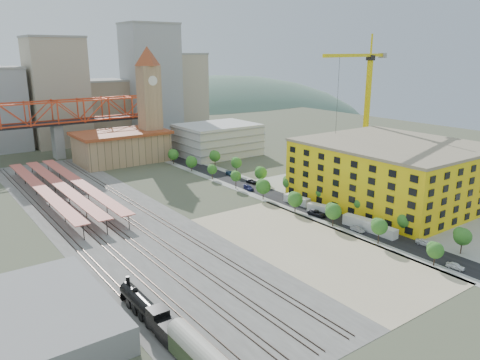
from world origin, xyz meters
TOP-DOWN VIEW (x-y plane):
  - ground at (0.00, 0.00)m, footprint 400.00×400.00m
  - ballast_strip at (-36.00, 17.50)m, footprint 36.00×165.00m
  - dirt_lot at (-4.00, -31.50)m, footprint 28.00×67.00m
  - street_asphalt at (16.00, 15.00)m, footprint 12.00×170.00m
  - sidewalk_west at (10.50, 15.00)m, footprint 3.00×170.00m
  - sidewalk_east at (21.50, 15.00)m, footprint 3.00×170.00m
  - construction_pad at (45.00, -20.00)m, footprint 50.00×90.00m
  - rail_tracks at (-37.80, 17.50)m, footprint 26.56×160.00m
  - platform_canopies at (-41.00, 45.00)m, footprint 16.00×80.00m
  - station_hall at (-5.00, 82.00)m, footprint 38.00×24.00m
  - clock_tower at (8.00, 79.99)m, footprint 12.00×12.00m
  - parking_garage at (36.00, 70.00)m, footprint 34.00×26.00m
  - truss_bridge at (-25.00, 105.00)m, footprint 94.00×9.60m
  - construction_building at (42.00, -20.00)m, footprint 44.60×50.60m
  - warehouse at (-66.00, -30.00)m, footprint 22.00×32.00m
  - street_trees at (16.00, 5.00)m, footprint 15.40×124.40m
  - skyline at (7.47, 142.31)m, footprint 133.00×46.00m
  - distant_hills at (45.28, 260.00)m, footprint 647.00×264.00m
  - locomotive at (-50.00, -38.68)m, footprint 2.98×22.98m
  - tower_crane at (60.73, 8.25)m, footprint 47.30×15.05m
  - site_trailer_a at (16.00, -36.30)m, footprint 2.76×9.35m
  - site_trailer_b at (16.00, -30.15)m, footprint 4.29×10.41m
  - site_trailer_c at (16.00, -15.80)m, footprint 4.98×9.32m
  - site_trailer_d at (16.00, -4.91)m, footprint 3.61×9.17m
  - car_0 at (13.00, -58.57)m, footprint 2.21×4.12m
  - car_1 at (13.00, -31.52)m, footprint 1.51×4.03m
  - car_2 at (13.00, -16.65)m, footprint 3.45×5.99m
  - car_3 at (13.00, 16.02)m, footprint 2.84×5.30m
  - car_4 at (19.00, -47.21)m, footprint 1.95×4.51m
  - car_5 at (19.00, -24.41)m, footprint 2.00×4.28m
  - car_6 at (19.00, 21.80)m, footprint 2.73×4.92m
  - car_7 at (19.00, 35.45)m, footprint 2.84×5.42m

SIDE VIEW (x-z plane):
  - distant_hills at x=45.28m, z-range -193.04..33.96m
  - ground at x=0.00m, z-range 0.00..0.00m
  - street_trees at x=16.00m, z-range -4.00..4.00m
  - sidewalk_west at x=10.50m, z-range 0.00..0.04m
  - sidewalk_east at x=21.50m, z-range 0.00..0.04m
  - ballast_strip at x=-36.00m, z-range 0.00..0.06m
  - dirt_lot at x=-4.00m, z-range 0.00..0.06m
  - street_asphalt at x=16.00m, z-range 0.00..0.06m
  - construction_pad at x=45.00m, z-range 0.00..0.06m
  - rail_tracks at x=-37.80m, z-range 0.06..0.24m
  - car_6 at x=19.00m, z-range 0.00..1.30m
  - car_1 at x=13.00m, z-range 0.00..1.31m
  - car_0 at x=13.00m, z-range 0.00..1.33m
  - car_5 at x=19.00m, z-range 0.00..1.36m
  - car_3 at x=13.00m, z-range 0.00..1.46m
  - car_7 at x=19.00m, z-range 0.00..1.50m
  - car_4 at x=19.00m, z-range 0.00..1.52m
  - car_2 at x=13.00m, z-range 0.00..1.57m
  - site_trailer_d at x=16.00m, z-range 0.00..2.44m
  - site_trailer_c at x=16.00m, z-range 0.00..2.47m
  - site_trailer_a at x=16.00m, z-range 0.00..2.54m
  - site_trailer_b at x=16.00m, z-range 0.00..2.77m
  - locomotive at x=-50.00m, z-range -0.73..5.02m
  - warehouse at x=-66.00m, z-range 0.00..5.00m
  - platform_canopies at x=-41.00m, z-range 1.93..6.06m
  - station_hall at x=-5.00m, z-range 0.12..13.22m
  - parking_garage at x=36.00m, z-range 0.00..14.00m
  - construction_building at x=42.00m, z-range 0.01..18.81m
  - truss_bridge at x=-25.00m, z-range 6.06..31.66m
  - skyline at x=7.47m, z-range -7.19..52.81m
  - clock_tower at x=8.00m, z-range 2.70..54.70m
  - tower_crane at x=60.73m, z-range 6.09..58.09m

